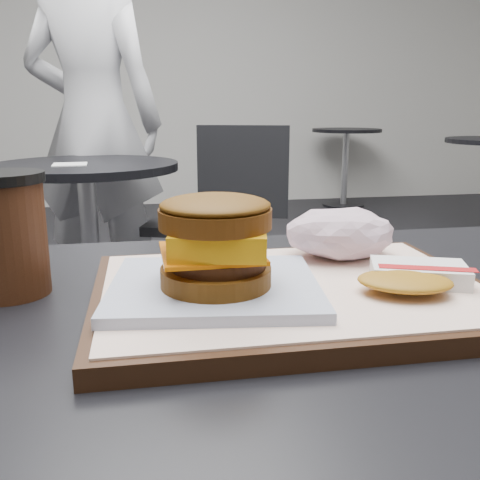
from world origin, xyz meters
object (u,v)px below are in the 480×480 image
(serving_tray, at_px, (292,293))
(breakfast_sandwich, at_px, (216,253))
(coffee_cup, at_px, (5,234))
(neighbor_chair, at_px, (216,211))
(neighbor_table, at_px, (89,214))
(crumpled_wrapper, at_px, (340,233))
(patron, at_px, (93,123))
(hash_brown, at_px, (413,277))
(customer_table, at_px, (288,480))

(serving_tray, bearing_deg, breakfast_sandwich, -167.46)
(serving_tray, distance_m, coffee_cup, 0.29)
(neighbor_chair, bearing_deg, neighbor_table, -160.27)
(coffee_cup, bearing_deg, crumpled_wrapper, 0.93)
(breakfast_sandwich, distance_m, coffee_cup, 0.22)
(crumpled_wrapper, xyz_separation_m, neighbor_chair, (0.09, 1.73, -0.31))
(serving_tray, relative_size, patron, 0.21)
(patron, bearing_deg, coffee_cup, 110.77)
(coffee_cup, xyz_separation_m, neighbor_table, (-0.08, 1.55, -0.28))
(neighbor_table, bearing_deg, serving_tray, -77.71)
(neighbor_table, relative_size, patron, 0.42)
(hash_brown, height_order, patron, patron)
(hash_brown, distance_m, coffee_cup, 0.40)
(customer_table, relative_size, breakfast_sandwich, 3.82)
(breakfast_sandwich, relative_size, neighbor_chair, 0.24)
(breakfast_sandwich, relative_size, neighbor_table, 0.28)
(serving_tray, bearing_deg, neighbor_chair, 84.78)
(crumpled_wrapper, bearing_deg, neighbor_chair, 87.13)
(coffee_cup, xyz_separation_m, neighbor_chair, (0.44, 1.74, -0.32))
(breakfast_sandwich, distance_m, neighbor_table, 1.69)
(serving_tray, distance_m, patron, 2.15)
(patron, bearing_deg, neighbor_chair, 168.86)
(customer_table, relative_size, hash_brown, 6.07)
(breakfast_sandwich, xyz_separation_m, neighbor_table, (-0.28, 1.65, -0.28))
(hash_brown, distance_m, patron, 2.20)
(customer_table, bearing_deg, neighbor_chair, 84.69)
(breakfast_sandwich, relative_size, coffee_cup, 1.68)
(customer_table, distance_m, coffee_cup, 0.38)
(serving_tray, relative_size, neighbor_chair, 0.43)
(breakfast_sandwich, distance_m, neighbor_chair, 1.88)
(hash_brown, height_order, coffee_cup, coffee_cup)
(hash_brown, bearing_deg, patron, 102.26)
(crumpled_wrapper, xyz_separation_m, patron, (-0.44, 2.03, 0.07))
(hash_brown, xyz_separation_m, neighbor_chair, (0.06, 1.85, -0.29))
(neighbor_chair, bearing_deg, hash_brown, -91.74)
(crumpled_wrapper, xyz_separation_m, neighbor_table, (-0.43, 1.55, -0.27))
(customer_table, relative_size, neighbor_table, 1.07)
(serving_tray, distance_m, hash_brown, 0.12)
(serving_tray, distance_m, breakfast_sandwich, 0.09)
(customer_table, relative_size, patron, 0.45)
(crumpled_wrapper, bearing_deg, customer_table, -128.91)
(neighbor_table, xyz_separation_m, neighbor_chair, (0.52, 0.19, -0.04))
(customer_table, bearing_deg, neighbor_table, 101.98)
(serving_tray, xyz_separation_m, coffee_cup, (-0.28, 0.08, 0.05))
(serving_tray, height_order, crumpled_wrapper, crumpled_wrapper)
(patron, bearing_deg, hash_brown, 120.81)
(coffee_cup, bearing_deg, customer_table, -19.87)
(coffee_cup, height_order, patron, patron)
(crumpled_wrapper, height_order, neighbor_chair, neighbor_chair)
(neighbor_chair, bearing_deg, customer_table, -95.31)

